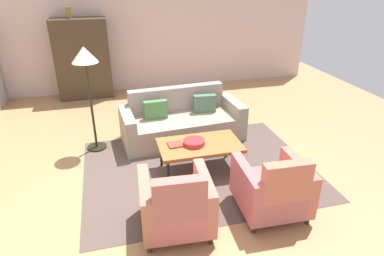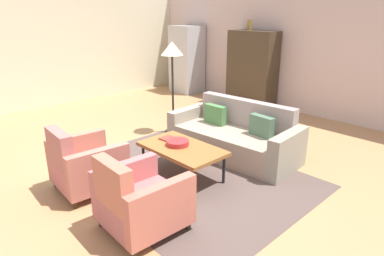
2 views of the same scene
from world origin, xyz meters
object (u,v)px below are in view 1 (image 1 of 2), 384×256
object	(u,v)px
armchair_left	(177,206)
book_stack	(175,144)
armchair_right	(274,190)
couch	(181,122)
vase_tall	(69,12)
cabinet	(83,59)
coffee_table	(200,146)
fruit_bowl	(194,142)
floor_lamp	(86,65)

from	to	relation	value
armchair_left	book_stack	world-z (taller)	armchair_left
armchair_right	couch	bearing A→B (deg)	106.91
armchair_right	vase_tall	bearing A→B (deg)	118.55
armchair_left	cabinet	xyz separation A→B (m)	(-1.09, 5.00, 0.56)
coffee_table	armchair_left	distance (m)	1.32
armchair_right	book_stack	size ratio (longest dim) A/B	3.98
fruit_bowl	cabinet	distance (m)	4.17
armchair_right	fruit_bowl	bearing A→B (deg)	122.98
armchair_left	vase_tall	world-z (taller)	vase_tall
armchair_left	couch	bearing A→B (deg)	79.97
armchair_left	vase_tall	xyz separation A→B (m)	(-1.24, 4.99, 1.58)
couch	armchair_right	distance (m)	2.43
vase_tall	floor_lamp	distance (m)	2.76
coffee_table	book_stack	bearing A→B (deg)	172.08
cabinet	floor_lamp	distance (m)	2.76
fruit_bowl	vase_tall	size ratio (longest dim) A/B	1.30
armchair_right	floor_lamp	size ratio (longest dim) A/B	0.51
armchair_left	cabinet	world-z (taller)	cabinet
vase_tall	floor_lamp	size ratio (longest dim) A/B	0.14
coffee_table	floor_lamp	xyz separation A→B (m)	(-1.50, 1.13, 1.02)
coffee_table	cabinet	size ratio (longest dim) A/B	0.67
cabinet	book_stack	bearing A→B (deg)	-70.54
coffee_table	cabinet	distance (m)	4.22
armchair_left	coffee_table	bearing A→B (deg)	66.84
couch	cabinet	distance (m)	3.20
couch	cabinet	xyz separation A→B (m)	(-1.68, 2.65, 0.61)
book_stack	coffee_table	bearing A→B (deg)	-7.92
vase_tall	couch	bearing A→B (deg)	-55.20
couch	armchair_right	world-z (taller)	armchair_right
coffee_table	fruit_bowl	distance (m)	0.12
book_stack	cabinet	distance (m)	4.03
armchair_left	cabinet	size ratio (longest dim) A/B	0.49
book_stack	cabinet	xyz separation A→B (m)	(-1.34, 3.78, 0.43)
couch	armchair_right	bearing A→B (deg)	100.32
fruit_bowl	floor_lamp	distance (m)	2.04
coffee_table	floor_lamp	distance (m)	2.14
couch	coffee_table	bearing A→B (deg)	86.23
armchair_left	armchair_right	xyz separation A→B (m)	(1.20, -0.00, 0.00)
couch	fruit_bowl	world-z (taller)	couch
coffee_table	floor_lamp	world-z (taller)	floor_lamp
armchair_right	cabinet	distance (m)	5.52
armchair_left	fruit_bowl	world-z (taller)	armchair_left
coffee_table	book_stack	xyz separation A→B (m)	(-0.35, 0.05, 0.05)
book_stack	couch	bearing A→B (deg)	72.95
coffee_table	armchair_left	xyz separation A→B (m)	(-0.60, -1.17, -0.08)
coffee_table	armchair_left	world-z (taller)	armchair_left
book_stack	armchair_right	bearing A→B (deg)	-51.94
armchair_right	fruit_bowl	size ratio (longest dim) A/B	2.78
armchair_right	book_stack	xyz separation A→B (m)	(-0.95, 1.22, 0.13)
armchair_right	vase_tall	xyz separation A→B (m)	(-2.44, 4.99, 1.58)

